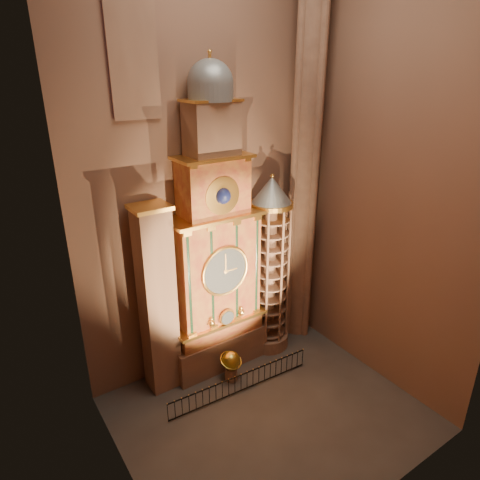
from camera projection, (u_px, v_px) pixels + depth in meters
floor at (269, 414)px, 21.36m from camera, size 14.00×14.00×0.00m
wall_back at (203, 174)px, 21.81m from camera, size 22.00×0.00×22.00m
wall_left at (104, 239)px, 13.57m from camera, size 0.00×22.00×22.00m
wall_right at (389, 179)px, 20.84m from camera, size 0.00×22.00×22.00m
astronomical_clock at (215, 258)px, 22.64m from camera, size 5.60×2.41×16.70m
portrait_tower at (158, 301)px, 21.47m from camera, size 1.80×1.60×10.20m
stair_turret at (270, 268)px, 24.79m from camera, size 2.50×2.50×10.80m
gothic_pier at (305, 163)px, 24.21m from camera, size 2.04×2.04×22.00m
stained_glass_window at (133, 56)px, 18.01m from camera, size 2.20×0.14×5.20m
celestial_globe at (231, 363)px, 23.28m from camera, size 1.51×1.47×1.79m
iron_railing at (241, 383)px, 22.57m from camera, size 8.25×0.50×1.08m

